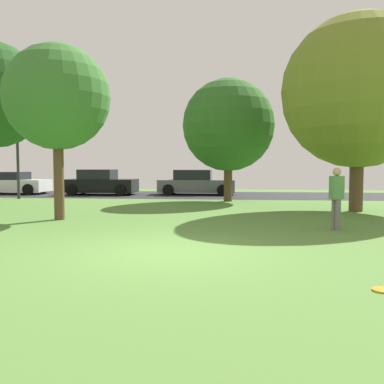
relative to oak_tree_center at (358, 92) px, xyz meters
The scene contains 11 objects.
ground_plane 10.72m from the oak_tree_center, 125.79° to the right, with size 44.00×44.00×0.00m, color #547F38.
road_strip 10.80m from the oak_tree_center, 125.43° to the left, with size 44.00×6.40×0.01m, color #28282B.
oak_tree_center is the anchor object (origin of this frame).
maple_tree_near 6.25m from the oak_tree_center, 140.34° to the left, with size 4.33×4.33×5.76m.
oak_tree_left 10.47m from the oak_tree_center, 160.70° to the right, with size 3.22×3.22×5.38m.
person_thrower 6.14m from the oak_tree_center, 110.89° to the right, with size 0.38×0.33×1.63m.
frisbee_disc 11.31m from the oak_tree_center, 103.59° to the right, with size 0.27×0.27×0.03m, color orange.
parked_car_white 19.86m from the oak_tree_center, 156.14° to the left, with size 4.21×2.07×1.32m.
parked_car_black 14.99m from the oak_tree_center, 147.74° to the left, with size 4.07×2.09×1.47m.
parked_car_grey 11.41m from the oak_tree_center, 128.61° to the left, with size 4.43×2.11×1.45m.
street_lamp_post 16.13m from the oak_tree_center, 164.58° to the left, with size 0.14×0.14×4.50m, color #2D2D33.
Camera 1 is at (1.32, -7.87, 1.66)m, focal length 38.90 mm.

